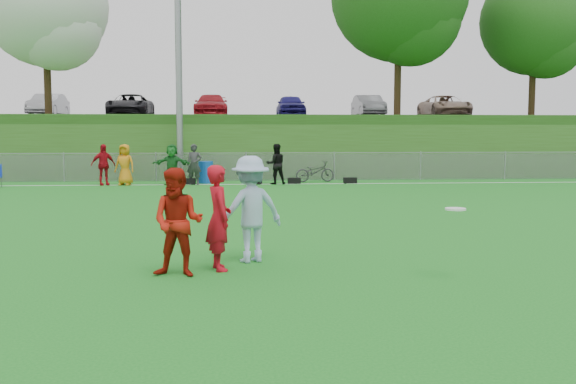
{
  "coord_description": "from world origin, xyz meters",
  "views": [
    {
      "loc": [
        -0.38,
        -8.85,
        2.21
      ],
      "look_at": [
        0.36,
        0.5,
        1.33
      ],
      "focal_mm": 40.0,
      "sensor_mm": 36.0,
      "label": 1
    }
  ],
  "objects": [
    {
      "name": "player_blue",
      "position": [
        -0.17,
        1.94,
        0.9
      ],
      "size": [
        1.33,
        1.07,
        1.8
      ],
      "primitive_type": "imported",
      "rotation": [
        0.0,
        0.0,
        3.54
      ],
      "color": "#9AB3D6",
      "rests_on": "ground"
    },
    {
      "name": "light_pole",
      "position": [
        -3.0,
        20.8,
        6.71
      ],
      "size": [
        1.2,
        0.4,
        12.15
      ],
      "color": "gray",
      "rests_on": "ground"
    },
    {
      "name": "bicycle",
      "position": [
        3.0,
        19.0,
        0.46
      ],
      "size": [
        1.84,
        0.95,
        0.92
      ],
      "primitive_type": "imported",
      "rotation": [
        0.0,
        0.0,
        1.77
      ],
      "color": "#2D2D30",
      "rests_on": "ground"
    },
    {
      "name": "ground",
      "position": [
        0.0,
        0.0,
        0.0
      ],
      "size": [
        120.0,
        120.0,
        0.0
      ],
      "primitive_type": "plane",
      "color": "#166B19",
      "rests_on": "ground"
    },
    {
      "name": "spectator_row",
      "position": [
        -2.89,
        18.0,
        0.85
      ],
      "size": [
        8.11,
        0.83,
        1.69
      ],
      "color": "#AF0C18",
      "rests_on": "ground"
    },
    {
      "name": "recycling_bin",
      "position": [
        -1.74,
        18.78,
        0.47
      ],
      "size": [
        0.77,
        0.77,
        0.94
      ],
      "primitive_type": "cylinder",
      "rotation": [
        0.0,
        0.0,
        0.27
      ],
      "color": "#1049B0",
      "rests_on": "ground"
    },
    {
      "name": "frisbee",
      "position": [
        2.84,
        0.36,
        1.07
      ],
      "size": [
        0.31,
        0.31,
        0.03
      ],
      "color": "white",
      "rests_on": "ground"
    },
    {
      "name": "tree_green_far",
      "position": [
        16.16,
        25.92,
        7.96
      ],
      "size": [
        5.88,
        5.88,
        8.19
      ],
      "color": "black",
      "rests_on": "berm"
    },
    {
      "name": "fence",
      "position": [
        0.0,
        20.0,
        0.65
      ],
      "size": [
        58.0,
        0.06,
        1.3
      ],
      "color": "gray",
      "rests_on": "ground"
    },
    {
      "name": "berm",
      "position": [
        0.0,
        31.0,
        1.5
      ],
      "size": [
        120.0,
        18.0,
        3.0
      ],
      "primitive_type": "cube",
      "color": "#254A15",
      "rests_on": "ground"
    },
    {
      "name": "gear_bags",
      "position": [
        1.08,
        18.1,
        0.13
      ],
      "size": [
        7.39,
        0.53,
        0.26
      ],
      "color": "black",
      "rests_on": "ground"
    },
    {
      "name": "parking_lot",
      "position": [
        0.0,
        33.0,
        3.05
      ],
      "size": [
        120.0,
        12.0,
        0.1
      ],
      "primitive_type": "cube",
      "color": "black",
      "rests_on": "berm"
    },
    {
      "name": "player_red_left",
      "position": [
        -0.69,
        1.34,
        0.84
      ],
      "size": [
        0.55,
        0.7,
        1.69
      ],
      "primitive_type": "imported",
      "rotation": [
        0.0,
        0.0,
        1.84
      ],
      "color": "#B70C1A",
      "rests_on": "ground"
    },
    {
      "name": "sideline_far",
      "position": [
        0.0,
        18.0,
        0.01
      ],
      "size": [
        60.0,
        0.1,
        0.01
      ],
      "primitive_type": "cube",
      "color": "white",
      "rests_on": "ground"
    },
    {
      "name": "car_row",
      "position": [
        -1.17,
        32.0,
        3.82
      ],
      "size": [
        32.04,
        5.18,
        1.44
      ],
      "color": "silver",
      "rests_on": "parking_lot"
    },
    {
      "name": "tree_white_flowering",
      "position": [
        -9.84,
        24.92,
        8.32
      ],
      "size": [
        6.3,
        6.3,
        8.78
      ],
      "color": "black",
      "rests_on": "berm"
    },
    {
      "name": "player_red_center",
      "position": [
        -1.29,
        0.92,
        0.83
      ],
      "size": [
        0.93,
        0.79,
        1.67
      ],
      "primitive_type": "imported",
      "rotation": [
        0.0,
        0.0,
        -0.22
      ],
      "color": "#A8170B",
      "rests_on": "ground"
    }
  ]
}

